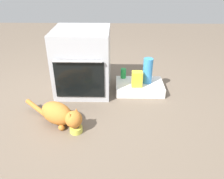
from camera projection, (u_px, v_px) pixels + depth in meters
name	position (u px, v px, depth m)	size (l,w,h in m)	color
ground	(84.00, 112.00, 2.35)	(8.00, 8.00, 0.00)	#6B5B4C
oven	(83.00, 61.00, 2.59)	(0.61, 0.64, 0.73)	#B7BABF
pantry_cabinet	(139.00, 87.00, 2.71)	(0.56, 0.36, 0.11)	white
food_bowl	(76.00, 129.00, 2.06)	(0.12, 0.12, 0.08)	#D1D14C
cat	(60.00, 114.00, 2.11)	(0.64, 0.44, 0.23)	#C6752D
water_bottle	(148.00, 71.00, 2.62)	(0.11, 0.11, 0.30)	#388CD1
soda_can	(123.00, 73.00, 2.77)	(0.07, 0.07, 0.12)	green
snack_bag	(137.00, 79.00, 2.57)	(0.12, 0.09, 0.18)	yellow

